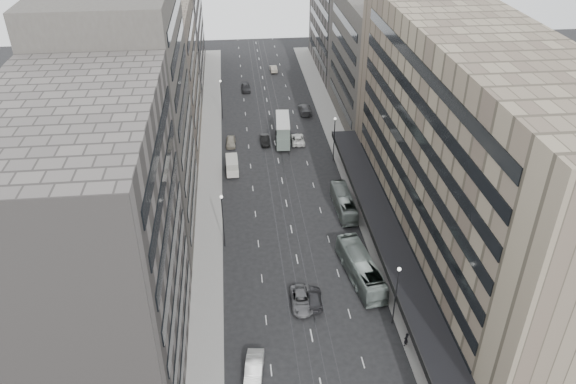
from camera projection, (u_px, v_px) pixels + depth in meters
name	position (u px, v px, depth m)	size (l,w,h in m)	color
ground	(305.00, 299.00, 69.22)	(220.00, 220.00, 0.00)	black
sidewalk_right	(343.00, 153.00, 101.94)	(4.00, 125.00, 0.15)	gray
sidewalk_left	(210.00, 160.00, 99.79)	(4.00, 125.00, 0.15)	gray
department_store	(468.00, 154.00, 70.01)	(19.20, 60.00, 30.00)	gray
building_right_mid	(381.00, 61.00, 108.75)	(15.00, 28.00, 24.00)	#47433E
building_right_far	(350.00, 12.00, 133.05)	(15.00, 32.00, 28.00)	#615B58
building_left_a	(91.00, 255.00, 52.63)	(15.00, 28.00, 30.00)	#615B58
building_left_b	(128.00, 117.00, 74.39)	(15.00, 26.00, 34.00)	#47433E
building_left_c	(152.00, 78.00, 99.57)	(15.00, 28.00, 25.00)	#73695A
building_left_d	(166.00, 20.00, 126.67)	(15.00, 38.00, 28.00)	#615B58
lamp_right_near	(397.00, 289.00, 63.11)	(0.44, 0.44, 8.32)	#262628
lamp_right_far	(334.00, 134.00, 96.91)	(0.44, 0.44, 8.32)	#262628
lamp_left_near	(223.00, 215.00, 75.75)	(0.44, 0.44, 8.32)	#262628
lamp_left_far	(221.00, 95.00, 112.08)	(0.44, 0.44, 8.32)	#262628
bus_near	(361.00, 268.00, 71.71)	(2.83, 12.10, 3.37)	gray
bus_far	(344.00, 202.00, 85.40)	(2.37, 10.11, 2.82)	gray
double_decker	(283.00, 130.00, 104.33)	(3.22, 8.90, 4.78)	slate
panel_van	(232.00, 165.00, 94.99)	(2.29, 4.50, 2.81)	silver
sedan_1	(254.00, 369.00, 58.98)	(1.80, 5.16, 1.70)	silver
sedan_2	(301.00, 300.00, 68.08)	(2.48, 5.37, 1.49)	slate
sedan_3	(314.00, 298.00, 68.43)	(1.92, 4.72, 1.37)	#2B2B2E
sedan_4	(231.00, 142.00, 104.32)	(1.76, 4.37, 1.49)	#9E9683
sedan_5	(265.00, 140.00, 104.97)	(1.54, 4.41, 1.45)	black
sedan_6	(298.00, 139.00, 105.33)	(2.39, 5.17, 1.44)	white
sedan_7	(305.00, 109.00, 117.00)	(2.36, 5.81, 1.69)	#515153
sedan_8	(246.00, 87.00, 127.50)	(1.91, 4.74, 1.61)	#252527
sedan_9	(273.00, 68.00, 138.42)	(1.58, 4.53, 1.49)	#ABA08E
pedestrian	(406.00, 339.00, 62.23)	(0.66, 0.43, 1.80)	black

